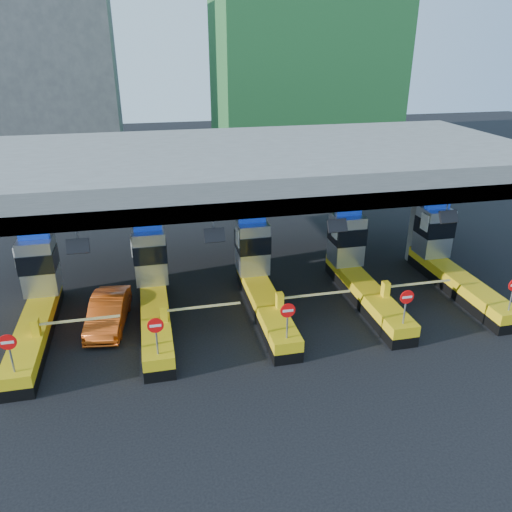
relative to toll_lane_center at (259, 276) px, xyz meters
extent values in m
plane|color=black|center=(0.00, -0.28, -1.40)|extent=(120.00, 120.00, 0.00)
cube|color=slate|center=(0.00, 2.72, 4.85)|extent=(28.00, 12.00, 1.50)
cube|color=#4C4C49|center=(0.00, -2.98, 4.45)|extent=(28.00, 0.60, 0.70)
cube|color=slate|center=(-10.00, 2.72, 1.35)|extent=(1.00, 1.00, 5.50)
cube|color=slate|center=(0.00, 2.72, 1.35)|extent=(1.00, 1.00, 5.50)
cube|color=slate|center=(10.00, 2.72, 1.35)|extent=(1.00, 1.00, 5.50)
cylinder|color=slate|center=(-7.50, -2.98, 3.85)|extent=(0.06, 0.06, 0.50)
cube|color=black|center=(-7.50, -3.18, 3.50)|extent=(0.80, 0.38, 0.54)
cylinder|color=slate|center=(-2.50, -2.98, 3.85)|extent=(0.06, 0.06, 0.50)
cube|color=black|center=(-2.50, -3.18, 3.50)|extent=(0.80, 0.38, 0.54)
cylinder|color=slate|center=(2.50, -2.98, 3.85)|extent=(0.06, 0.06, 0.50)
cube|color=black|center=(2.50, -3.18, 3.50)|extent=(0.80, 0.38, 0.54)
cylinder|color=slate|center=(7.50, -2.98, 3.85)|extent=(0.06, 0.06, 0.50)
cube|color=black|center=(7.50, -3.18, 3.50)|extent=(0.80, 0.38, 0.54)
cube|color=black|center=(-10.00, -1.28, -1.15)|extent=(1.20, 8.00, 0.50)
cube|color=#E5B70C|center=(-10.00, -1.28, -0.65)|extent=(1.20, 8.00, 0.50)
cube|color=#9EA3A8|center=(-10.00, 1.52, 0.90)|extent=(1.50, 1.50, 2.60)
cube|color=black|center=(-10.00, 1.50, 1.20)|extent=(1.56, 1.56, 0.90)
cube|color=#0C2DBF|center=(-10.00, 1.52, 2.48)|extent=(1.30, 0.35, 0.55)
cube|color=white|center=(-10.80, 1.22, 1.60)|extent=(0.06, 0.70, 0.90)
cylinder|color=slate|center=(-10.00, -4.88, 0.25)|extent=(0.07, 0.07, 1.30)
cylinder|color=red|center=(-10.00, -4.91, 0.85)|extent=(0.60, 0.04, 0.60)
cube|color=white|center=(-10.00, -4.93, 0.85)|extent=(0.42, 0.02, 0.10)
cube|color=#E5B70C|center=(-9.65, -2.48, -0.05)|extent=(0.30, 0.35, 0.70)
cube|color=white|center=(-8.00, -2.48, 0.05)|extent=(3.20, 0.08, 0.08)
cube|color=black|center=(-5.00, -1.28, -1.15)|extent=(1.20, 8.00, 0.50)
cube|color=#E5B70C|center=(-5.00, -1.28, -0.65)|extent=(1.20, 8.00, 0.50)
cube|color=#9EA3A8|center=(-5.00, 1.52, 0.90)|extent=(1.50, 1.50, 2.60)
cube|color=black|center=(-5.00, 1.50, 1.20)|extent=(1.56, 1.56, 0.90)
cube|color=#0C2DBF|center=(-5.00, 1.52, 2.48)|extent=(1.30, 0.35, 0.55)
cube|color=white|center=(-5.80, 1.22, 1.60)|extent=(0.06, 0.70, 0.90)
cylinder|color=slate|center=(-5.00, -4.88, 0.25)|extent=(0.07, 0.07, 1.30)
cylinder|color=red|center=(-5.00, -4.91, 0.85)|extent=(0.60, 0.04, 0.60)
cube|color=white|center=(-5.00, -4.93, 0.85)|extent=(0.42, 0.02, 0.10)
cube|color=#E5B70C|center=(-4.65, -2.48, -0.05)|extent=(0.30, 0.35, 0.70)
cube|color=white|center=(-3.00, -2.48, 0.05)|extent=(3.20, 0.08, 0.08)
cube|color=black|center=(0.00, -1.28, -1.15)|extent=(1.20, 8.00, 0.50)
cube|color=#E5B70C|center=(0.00, -1.28, -0.65)|extent=(1.20, 8.00, 0.50)
cube|color=#9EA3A8|center=(0.00, 1.52, 0.90)|extent=(1.50, 1.50, 2.60)
cube|color=black|center=(0.00, 1.50, 1.20)|extent=(1.56, 1.56, 0.90)
cube|color=#0C2DBF|center=(0.00, 1.52, 2.48)|extent=(1.30, 0.35, 0.55)
cube|color=white|center=(-0.80, 1.22, 1.60)|extent=(0.06, 0.70, 0.90)
cylinder|color=slate|center=(0.00, -4.88, 0.25)|extent=(0.07, 0.07, 1.30)
cylinder|color=red|center=(0.00, -4.91, 0.85)|extent=(0.60, 0.04, 0.60)
cube|color=white|center=(0.00, -4.93, 0.85)|extent=(0.42, 0.02, 0.10)
cube|color=#E5B70C|center=(0.35, -2.48, -0.05)|extent=(0.30, 0.35, 0.70)
cube|color=white|center=(2.00, -2.48, 0.05)|extent=(3.20, 0.08, 0.08)
cube|color=black|center=(5.00, -1.28, -1.15)|extent=(1.20, 8.00, 0.50)
cube|color=#E5B70C|center=(5.00, -1.28, -0.65)|extent=(1.20, 8.00, 0.50)
cube|color=#9EA3A8|center=(5.00, 1.52, 0.90)|extent=(1.50, 1.50, 2.60)
cube|color=black|center=(5.00, 1.50, 1.20)|extent=(1.56, 1.56, 0.90)
cube|color=#0C2DBF|center=(5.00, 1.52, 2.48)|extent=(1.30, 0.35, 0.55)
cube|color=white|center=(4.20, 1.22, 1.60)|extent=(0.06, 0.70, 0.90)
cylinder|color=slate|center=(5.00, -4.88, 0.25)|extent=(0.07, 0.07, 1.30)
cylinder|color=red|center=(5.00, -4.91, 0.85)|extent=(0.60, 0.04, 0.60)
cube|color=white|center=(5.00, -4.93, 0.85)|extent=(0.42, 0.02, 0.10)
cube|color=#E5B70C|center=(5.35, -2.48, -0.05)|extent=(0.30, 0.35, 0.70)
cube|color=white|center=(7.00, -2.48, 0.05)|extent=(3.20, 0.08, 0.08)
cube|color=black|center=(10.00, -1.28, -1.15)|extent=(1.20, 8.00, 0.50)
cube|color=#E5B70C|center=(10.00, -1.28, -0.65)|extent=(1.20, 8.00, 0.50)
cube|color=#9EA3A8|center=(10.00, 1.52, 0.90)|extent=(1.50, 1.50, 2.60)
cube|color=black|center=(10.00, 1.50, 1.20)|extent=(1.56, 1.56, 0.90)
cube|color=#0C2DBF|center=(10.00, 1.52, 2.48)|extent=(1.30, 0.35, 0.55)
cube|color=white|center=(9.20, 1.22, 1.60)|extent=(0.06, 0.70, 0.90)
cylinder|color=slate|center=(10.00, -4.88, 0.25)|extent=(0.07, 0.07, 1.30)
cube|color=#E5B70C|center=(10.35, -2.48, -0.05)|extent=(0.30, 0.35, 0.70)
cube|color=#1E5926|center=(12.00, 31.72, 12.60)|extent=(18.00, 12.00, 28.00)
cube|color=#4C4C49|center=(-14.00, 35.72, 7.60)|extent=(14.00, 10.00, 18.00)
imported|color=#C5450F|center=(-7.03, -0.68, -0.71)|extent=(1.98, 4.32, 1.37)
camera|label=1|loc=(-4.84, -20.93, 10.38)|focal=35.00mm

